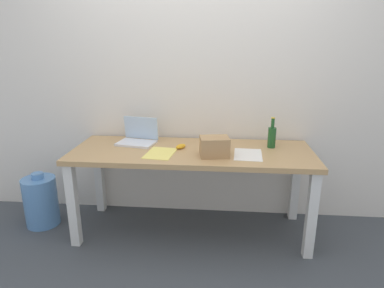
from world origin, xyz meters
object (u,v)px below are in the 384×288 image
at_px(beer_bottle, 272,136).
at_px(computer_mouse, 181,146).
at_px(water_cooler_jug, 41,201).
at_px(cardboard_box, 214,147).
at_px(laptop_left, 138,138).
at_px(desk, 192,161).

distance_m(beer_bottle, computer_mouse, 0.75).
height_order(beer_bottle, water_cooler_jug, beer_bottle).
xyz_separation_m(cardboard_box, water_cooler_jug, (-1.51, 0.12, -0.58)).
xyz_separation_m(laptop_left, cardboard_box, (0.66, -0.28, 0.03)).
bearing_deg(computer_mouse, desk, 11.34).
bearing_deg(desk, cardboard_box, -35.34).
distance_m(cardboard_box, water_cooler_jug, 1.62).
relative_size(beer_bottle, water_cooler_jug, 0.52).
xyz_separation_m(beer_bottle, cardboard_box, (-0.46, -0.26, -0.02)).
bearing_deg(laptop_left, cardboard_box, -23.06).
bearing_deg(cardboard_box, beer_bottle, 29.18).
distance_m(laptop_left, beer_bottle, 1.12).
height_order(laptop_left, computer_mouse, laptop_left).
xyz_separation_m(desk, computer_mouse, (-0.09, 0.03, 0.11)).
relative_size(desk, beer_bottle, 7.64).
bearing_deg(laptop_left, water_cooler_jug, -169.32).
bearing_deg(laptop_left, desk, -17.64).
xyz_separation_m(beer_bottle, computer_mouse, (-0.74, -0.09, -0.08)).
distance_m(desk, cardboard_box, 0.28).
distance_m(desk, beer_bottle, 0.68).
height_order(desk, cardboard_box, cardboard_box).
height_order(laptop_left, water_cooler_jug, laptop_left).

